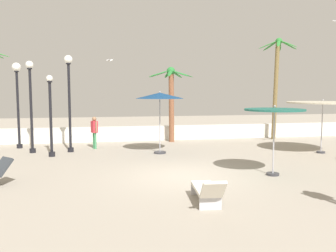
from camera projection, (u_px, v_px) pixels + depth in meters
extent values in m
plane|color=#9E9384|center=(185.00, 176.00, 12.10)|extent=(56.00, 56.00, 0.00)
cube|color=silver|center=(149.00, 133.00, 20.73)|extent=(25.20, 0.30, 0.84)
cylinder|color=#333338|center=(160.00, 152.00, 16.48)|extent=(0.56, 0.56, 0.08)
cylinder|color=#A5A5AD|center=(160.00, 126.00, 16.36)|extent=(0.05, 0.05, 2.57)
cone|color=navy|center=(160.00, 96.00, 16.22)|extent=(2.20, 2.20, 0.27)
sphere|color=#99999E|center=(160.00, 92.00, 16.20)|extent=(0.08, 0.08, 0.08)
cylinder|color=#333338|center=(273.00, 174.00, 12.21)|extent=(0.43, 0.43, 0.08)
cylinder|color=#A5A5AD|center=(274.00, 142.00, 12.10)|extent=(0.05, 0.05, 2.26)
cylinder|color=#1E594C|center=(275.00, 110.00, 11.99)|extent=(2.00, 2.00, 0.06)
sphere|color=#99999E|center=(275.00, 106.00, 11.98)|extent=(0.08, 0.08, 0.08)
cylinder|color=#333338|center=(321.00, 152.00, 16.56)|extent=(0.38, 0.38, 0.08)
cylinder|color=#A5A5AD|center=(322.00, 128.00, 16.45)|extent=(0.05, 0.05, 2.36)
cylinder|color=#B7AD93|center=(323.00, 103.00, 16.33)|extent=(3.19, 3.19, 0.06)
sphere|color=#99999E|center=(323.00, 100.00, 16.32)|extent=(0.08, 0.08, 0.08)
cylinder|color=brown|center=(171.00, 107.00, 20.02)|extent=(0.33, 0.29, 3.96)
sphere|color=#287732|center=(171.00, 71.00, 19.82)|extent=(0.46, 0.46, 0.46)
ellipsoid|color=#287732|center=(182.00, 74.00, 20.01)|extent=(1.32, 0.31, 0.43)
ellipsoid|color=#287732|center=(176.00, 74.00, 20.41)|extent=(1.00, 1.13, 0.43)
ellipsoid|color=#287732|center=(168.00, 74.00, 20.48)|extent=(0.27, 1.32, 0.43)
ellipsoid|color=#287732|center=(160.00, 74.00, 20.07)|extent=(1.21, 0.87, 0.43)
ellipsoid|color=#287732|center=(160.00, 73.00, 19.54)|extent=(1.32, 0.53, 0.43)
ellipsoid|color=#287732|center=(170.00, 73.00, 19.16)|extent=(0.55, 1.31, 0.43)
ellipsoid|color=#287732|center=(180.00, 73.00, 19.35)|extent=(0.89, 1.20, 0.43)
cylinder|color=brown|center=(276.00, 91.00, 21.12)|extent=(0.36, 0.24, 5.76)
sphere|color=#2C7B30|center=(279.00, 41.00, 20.86)|extent=(0.39, 0.39, 0.39)
ellipsoid|color=#2C7B30|center=(288.00, 45.00, 21.02)|extent=(1.16, 0.25, 0.54)
ellipsoid|color=#2C7B30|center=(279.00, 46.00, 21.46)|extent=(0.76, 1.10, 0.54)
ellipsoid|color=#2C7B30|center=(271.00, 46.00, 21.40)|extent=(0.61, 1.15, 0.54)
ellipsoid|color=#2C7B30|center=(268.00, 45.00, 20.86)|extent=(1.17, 0.39, 0.54)
ellipsoid|color=#2C7B30|center=(278.00, 43.00, 20.30)|extent=(0.75, 1.10, 0.54)
ellipsoid|color=#2C7B30|center=(288.00, 44.00, 20.41)|extent=(0.73, 1.11, 0.54)
cylinder|color=black|center=(33.00, 151.00, 16.63)|extent=(0.28, 0.28, 0.20)
cylinder|color=black|center=(31.00, 111.00, 16.45)|extent=(0.12, 0.12, 3.88)
cylinder|color=black|center=(30.00, 69.00, 16.26)|extent=(0.22, 0.22, 0.06)
sphere|color=white|center=(29.00, 65.00, 16.24)|extent=(0.35, 0.35, 0.35)
cylinder|color=black|center=(71.00, 150.00, 16.86)|extent=(0.28, 0.28, 0.20)
cylinder|color=black|center=(70.00, 108.00, 16.67)|extent=(0.12, 0.12, 4.12)
cylinder|color=black|center=(68.00, 64.00, 16.47)|extent=(0.22, 0.22, 0.06)
sphere|color=white|center=(68.00, 59.00, 16.45)|extent=(0.38, 0.38, 0.38)
cylinder|color=black|center=(52.00, 154.00, 15.69)|extent=(0.28, 0.28, 0.20)
cylinder|color=black|center=(51.00, 119.00, 15.54)|extent=(0.12, 0.12, 3.26)
cylinder|color=black|center=(50.00, 82.00, 15.38)|extent=(0.22, 0.22, 0.06)
sphere|color=white|center=(49.00, 78.00, 15.36)|extent=(0.28, 0.28, 0.28)
cylinder|color=black|center=(20.00, 146.00, 17.97)|extent=(0.28, 0.28, 0.20)
cylinder|color=black|center=(18.00, 110.00, 17.80)|extent=(0.12, 0.12, 3.82)
cylinder|color=black|center=(17.00, 71.00, 17.61)|extent=(0.22, 0.22, 0.06)
sphere|color=white|center=(16.00, 67.00, 17.59)|extent=(0.43, 0.43, 0.43)
cube|color=#33383D|center=(2.00, 167.00, 10.90)|extent=(0.74, 0.74, 0.54)
cube|color=#B7B7BC|center=(201.00, 188.00, 9.94)|extent=(0.55, 0.10, 0.35)
cube|color=#B7B7BC|center=(210.00, 203.00, 8.65)|extent=(0.55, 0.10, 0.35)
cube|color=silver|center=(205.00, 188.00, 9.27)|extent=(0.69, 1.45, 0.08)
cube|color=silver|center=(213.00, 190.00, 8.33)|extent=(0.60, 0.57, 0.52)
cylinder|color=#3F8C59|center=(94.00, 140.00, 17.84)|extent=(0.12, 0.12, 0.81)
cylinder|color=#3F8C59|center=(95.00, 141.00, 17.70)|extent=(0.12, 0.12, 0.81)
cube|color=#D8333F|center=(94.00, 127.00, 17.70)|extent=(0.36, 0.43, 0.57)
sphere|color=#936B4C|center=(94.00, 119.00, 17.66)|extent=(0.22, 0.22, 0.22)
cylinder|color=#936B4C|center=(92.00, 126.00, 17.90)|extent=(0.08, 0.08, 0.51)
cylinder|color=#936B4C|center=(96.00, 127.00, 17.50)|extent=(0.08, 0.08, 0.51)
ellipsoid|color=white|center=(109.00, 61.00, 21.17)|extent=(0.33, 0.15, 0.12)
sphere|color=white|center=(112.00, 60.00, 21.18)|extent=(0.10, 0.10, 0.10)
cube|color=silver|center=(110.00, 61.00, 21.48)|extent=(0.21, 0.64, 0.05)
cube|color=silver|center=(109.00, 60.00, 20.86)|extent=(0.21, 0.64, 0.04)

